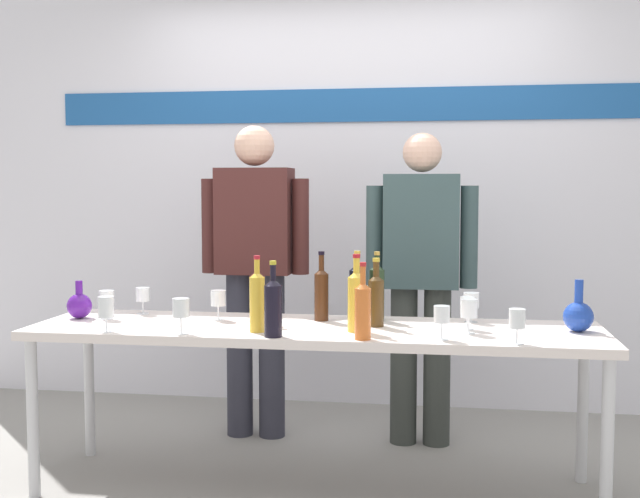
{
  "coord_description": "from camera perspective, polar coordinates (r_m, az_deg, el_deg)",
  "views": [
    {
      "loc": [
        0.56,
        -3.43,
        1.35
      ],
      "look_at": [
        0.0,
        0.15,
        1.07
      ],
      "focal_mm": 44.9,
      "sensor_mm": 36.0,
      "label": 1
    }
  ],
  "objects": [
    {
      "name": "wine_glass_left_4",
      "position": [
        3.38,
        -9.89,
        -4.2
      ],
      "size": [
        0.07,
        0.07,
        0.15
      ],
      "color": "white",
      "rests_on": "display_table"
    },
    {
      "name": "wine_bottle_2",
      "position": [
        3.67,
        0.1,
        -3.1
      ],
      "size": [
        0.07,
        0.07,
        0.32
      ],
      "color": "#442411",
      "rests_on": "display_table"
    },
    {
      "name": "wine_bottle_0",
      "position": [
        3.39,
        -4.5,
        -3.62
      ],
      "size": [
        0.06,
        0.06,
        0.32
      ],
      "color": "gold",
      "rests_on": "display_table"
    },
    {
      "name": "wine_glass_right_1",
      "position": [
        3.22,
        13.87,
        -4.89
      ],
      "size": [
        0.06,
        0.06,
        0.14
      ],
      "color": "white",
      "rests_on": "display_table"
    },
    {
      "name": "decanter_blue_left",
      "position": [
        3.9,
        -16.78,
        -3.85
      ],
      "size": [
        0.12,
        0.12,
        0.18
      ],
      "color": "#551A91",
      "rests_on": "display_table"
    },
    {
      "name": "wine_bottle_5",
      "position": [
        3.22,
        3.07,
        -4.26
      ],
      "size": [
        0.07,
        0.07,
        0.31
      ],
      "color": "orange",
      "rests_on": "display_table"
    },
    {
      "name": "presenter_right",
      "position": [
        4.18,
        7.22,
        -1.47
      ],
      "size": [
        0.58,
        0.22,
        1.63
      ],
      "color": "#323633",
      "rests_on": "ground"
    },
    {
      "name": "presenter_left",
      "position": [
        4.3,
        -4.65,
        -0.82
      ],
      "size": [
        0.59,
        0.22,
        1.67
      ],
      "color": "#2D2D3A",
      "rests_on": "ground"
    },
    {
      "name": "wine_glass_right_2",
      "position": [
        3.25,
        8.68,
        -4.68
      ],
      "size": [
        0.07,
        0.07,
        0.14
      ],
      "color": "white",
      "rests_on": "display_table"
    },
    {
      "name": "wine_glass_right_0",
      "position": [
        3.4,
        10.57,
        -4.23
      ],
      "size": [
        0.07,
        0.07,
        0.15
      ],
      "color": "white",
      "rests_on": "display_table"
    },
    {
      "name": "wine_bottle_1",
      "position": [
        3.39,
        2.61,
        -3.57
      ],
      "size": [
        0.07,
        0.07,
        0.33
      ],
      "color": "gold",
      "rests_on": "display_table"
    },
    {
      "name": "wine_glass_left_0",
      "position": [
        3.5,
        -15.01,
        -4.07
      ],
      "size": [
        0.07,
        0.07,
        0.15
      ],
      "color": "white",
      "rests_on": "display_table"
    },
    {
      "name": "wine_glass_left_2",
      "position": [
        3.72,
        -7.27,
        -3.54
      ],
      "size": [
        0.07,
        0.07,
        0.14
      ],
      "color": "white",
      "rests_on": "display_table"
    },
    {
      "name": "wine_glass_right_3",
      "position": [
        3.69,
        10.73,
        -3.66
      ],
      "size": [
        0.07,
        0.07,
        0.14
      ],
      "color": "white",
      "rests_on": "display_table"
    },
    {
      "name": "wine_glass_right_4",
      "position": [
        3.5,
        10.46,
        -3.98
      ],
      "size": [
        0.06,
        0.06,
        0.14
      ],
      "color": "white",
      "rests_on": "display_table"
    },
    {
      "name": "wine_glass_left_1",
      "position": [
        3.84,
        -14.97,
        -3.46
      ],
      "size": [
        0.07,
        0.07,
        0.13
      ],
      "color": "white",
      "rests_on": "display_table"
    },
    {
      "name": "wine_bottle_4",
      "position": [
        3.28,
        -3.36,
        -4.06
      ],
      "size": [
        0.07,
        0.07,
        0.31
      ],
      "color": "black",
      "rests_on": "display_table"
    },
    {
      "name": "wine_glass_left_3",
      "position": [
        3.96,
        -12.52,
        -3.23
      ],
      "size": [
        0.07,
        0.07,
        0.13
      ],
      "color": "white",
      "rests_on": "display_table"
    },
    {
      "name": "ground_plane",
      "position": [
        3.73,
        -0.37,
        -16.74
      ],
      "size": [
        10.0,
        10.0,
        0.0
      ],
      "primitive_type": "plane",
      "color": "gray"
    },
    {
      "name": "decanter_blue_right",
      "position": [
        3.57,
        17.94,
        -4.51
      ],
      "size": [
        0.13,
        0.13,
        0.22
      ],
      "color": "#1C3C9F",
      "rests_on": "display_table"
    },
    {
      "name": "display_table",
      "position": [
        3.54,
        -0.38,
        -6.42
      ],
      "size": [
        2.5,
        0.66,
        0.74
      ],
      "color": "silver",
      "rests_on": "ground"
    },
    {
      "name": "wine_bottle_6",
      "position": [
        3.63,
        2.66,
        -3.03
      ],
      "size": [
        0.07,
        0.07,
        0.32
      ],
      "color": "black",
      "rests_on": "display_table"
    },
    {
      "name": "wine_bottle_7",
      "position": [
        3.63,
        -4.5,
        -3.25
      ],
      "size": [
        0.07,
        0.07,
        0.31
      ],
      "color": "#52271E",
      "rests_on": "display_table"
    },
    {
      "name": "wine_bottle_8",
      "position": [
        3.52,
        4.01,
        -3.49
      ],
      "size": [
        0.07,
        0.07,
        0.3
      ],
      "color": "#493116",
      "rests_on": "display_table"
    },
    {
      "name": "wine_bottle_3",
      "position": [
        3.68,
        4.07,
        -2.98
      ],
      "size": [
        0.07,
        0.07,
        0.32
      ],
      "color": "#20331C",
      "rests_on": "display_table"
    },
    {
      "name": "back_wall",
      "position": [
        4.97,
        2.42,
        6.21
      ],
      "size": [
        5.31,
        0.11,
        3.0
      ],
      "color": "white",
      "rests_on": "ground"
    }
  ]
}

